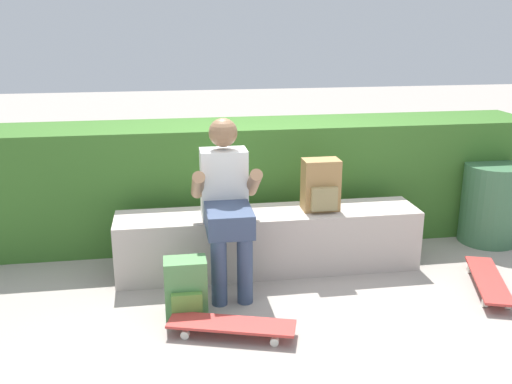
% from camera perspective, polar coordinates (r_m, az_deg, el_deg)
% --- Properties ---
extents(ground_plane, '(24.00, 24.00, 0.00)m').
position_cam_1_polar(ground_plane, '(4.34, 2.01, -9.31)').
color(ground_plane, '#9C9389').
extents(bench_main, '(2.35, 0.44, 0.48)m').
position_cam_1_polar(bench_main, '(4.53, 1.26, -4.82)').
color(bench_main, '#BBADA3').
rests_on(bench_main, ground).
extents(person_skater, '(0.49, 0.62, 1.23)m').
position_cam_1_polar(person_skater, '(4.14, -2.97, -0.64)').
color(person_skater, white).
rests_on(person_skater, ground).
extents(skateboard_near_person, '(0.82, 0.43, 0.09)m').
position_cam_1_polar(skateboard_near_person, '(3.70, -2.44, -13.02)').
color(skateboard_near_person, '#BC3833').
rests_on(skateboard_near_person, ground).
extents(skateboard_beside_bench, '(0.45, 0.82, 0.09)m').
position_cam_1_polar(skateboard_beside_bench, '(4.58, 22.02, -8.11)').
color(skateboard_beside_bench, '#BC3833').
rests_on(skateboard_beside_bench, ground).
extents(backpack_on_bench, '(0.28, 0.23, 0.40)m').
position_cam_1_polar(backpack_on_bench, '(4.47, 6.45, 0.62)').
color(backpack_on_bench, '#A37A47').
rests_on(backpack_on_bench, bench_main).
extents(backpack_on_ground, '(0.28, 0.23, 0.40)m').
position_cam_1_polar(backpack_on_ground, '(3.89, -6.95, -9.50)').
color(backpack_on_ground, '#51894C').
rests_on(backpack_on_ground, ground).
extents(hedge_row, '(4.99, 0.69, 1.04)m').
position_cam_1_polar(hedge_row, '(5.14, -0.22, 1.15)').
color(hedge_row, '#376826').
rests_on(hedge_row, ground).
extents(trash_bin, '(0.50, 0.50, 0.70)m').
position_cam_1_polar(trash_bin, '(5.45, 22.22, -1.06)').
color(trash_bin, '#3D6B47').
rests_on(trash_bin, ground).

